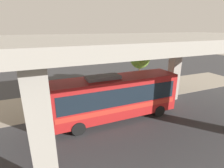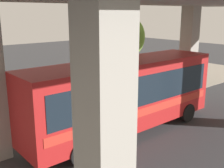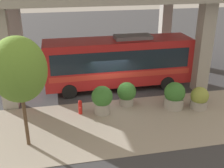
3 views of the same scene
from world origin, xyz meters
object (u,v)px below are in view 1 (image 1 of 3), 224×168
object	(u,v)px
fire_hydrant	(128,94)
planter_back	(73,98)
planter_extra	(104,97)
bus	(115,96)
planter_middle	(117,91)
planter_front	(57,100)
street_tree_near	(140,56)

from	to	relation	value
fire_hydrant	planter_back	world-z (taller)	planter_back
fire_hydrant	planter_extra	size ratio (longest dim) A/B	0.61
bus	planter_middle	size ratio (longest dim) A/B	5.86
planter_front	planter_middle	xyz separation A→B (m)	(0.57, 6.00, 0.25)
street_tree_near	fire_hydrant	bearing A→B (deg)	-47.51
planter_middle	planter_back	world-z (taller)	planter_middle
bus	planter_extra	distance (m)	3.13
fire_hydrant	planter_extra	xyz separation A→B (m)	(0.63, -3.02, 0.32)
fire_hydrant	street_tree_near	xyz separation A→B (m)	(-2.62, 2.86, 3.50)
fire_hydrant	planter_middle	world-z (taller)	planter_middle
planter_back	planter_extra	world-z (taller)	planter_back
planter_back	bus	bearing A→B (deg)	34.83
bus	street_tree_near	xyz separation A→B (m)	(-6.10, 5.98, 1.90)
planter_middle	planter_front	bearing A→B (deg)	-95.44
planter_middle	street_tree_near	xyz separation A→B (m)	(-2.43, 4.16, 3.03)
planter_back	planter_extra	xyz separation A→B (m)	(1.01, 2.79, -0.04)
bus	planter_front	world-z (taller)	bus
bus	planter_back	bearing A→B (deg)	-145.17
bus	fire_hydrant	size ratio (longest dim) A/B	11.14
planter_front	street_tree_near	size ratio (longest dim) A/B	0.26
bus	planter_back	distance (m)	4.87
bus	planter_extra	world-z (taller)	bus
bus	fire_hydrant	distance (m)	4.94
bus	planter_front	distance (m)	6.11
planter_extra	planter_middle	bearing A→B (deg)	115.43
planter_middle	street_tree_near	bearing A→B (deg)	120.28
fire_hydrant	bus	bearing A→B (deg)	-41.87
planter_back	planter_front	bearing A→B (deg)	-104.19
fire_hydrant	planter_back	xyz separation A→B (m)	(-0.38, -5.81, 0.36)
planter_back	planter_extra	size ratio (longest dim) A/B	1.12
bus	planter_front	bearing A→B (deg)	-135.40
bus	fire_hydrant	world-z (taller)	bus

